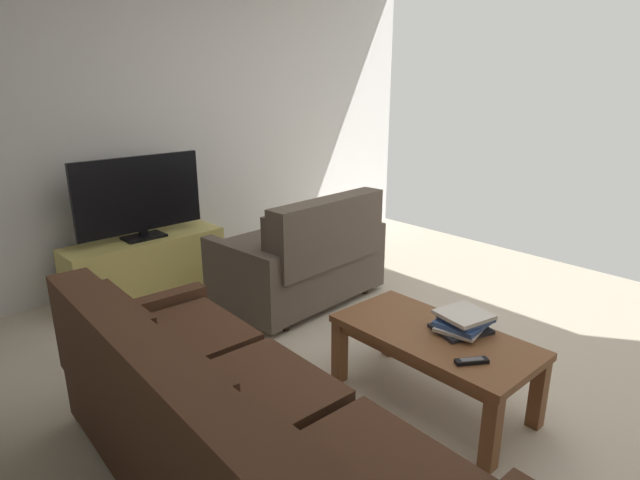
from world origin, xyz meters
TOP-DOWN VIEW (x-y plane):
  - ground_plane at (0.00, 0.00)m, footprint 5.15×5.15m
  - wall_right at (2.58, 0.00)m, footprint 0.12×5.15m
  - sofa_main at (-0.17, 1.47)m, footprint 2.10×0.84m
  - loveseat_near at (1.23, -0.12)m, footprint 0.90×1.33m
  - coffee_table at (-0.27, 0.24)m, footprint 1.07×0.54m
  - tv_stand at (2.25, 0.73)m, footprint 0.45×1.29m
  - flat_tv at (2.25, 0.73)m, footprint 0.21×1.04m
  - book_stack at (-0.35, 0.11)m, footprint 0.30×0.34m
  - tv_remote at (-0.57, 0.37)m, footprint 0.12×0.16m

SIDE VIEW (x-z plane):
  - ground_plane at x=0.00m, z-range -0.01..0.00m
  - tv_stand at x=2.25m, z-range 0.00..0.48m
  - coffee_table at x=-0.27m, z-range 0.14..0.56m
  - sofa_main at x=-0.17m, z-range -0.06..0.79m
  - loveseat_near at x=1.23m, z-range -0.07..0.81m
  - tv_remote at x=-0.57m, z-range 0.42..0.44m
  - book_stack at x=-0.35m, z-range 0.42..0.53m
  - flat_tv at x=2.25m, z-range 0.49..1.15m
  - wall_right at x=2.58m, z-range 0.00..2.81m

